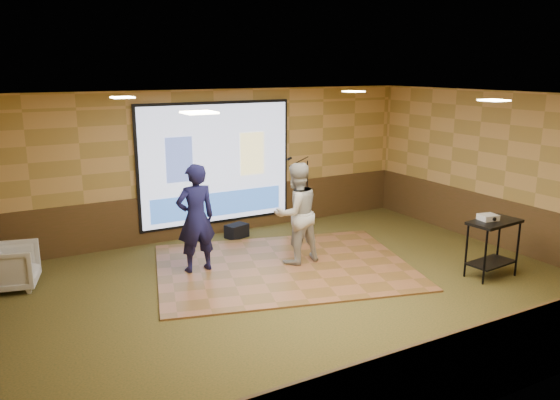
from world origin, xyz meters
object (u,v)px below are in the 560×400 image
projector_screen (217,165)px  av_table (493,238)px  mic_stand (305,206)px  duffel_bag (237,231)px  dance_floor (284,266)px  projector (488,217)px  banquet_chair (11,267)px  player_right (296,213)px  player_left (196,218)px

projector_screen → av_table: (3.06, -4.46, -0.80)m
projector_screen → mic_stand: size_ratio=2.07×
duffel_bag → av_table: bearing=-54.9°
dance_floor → duffel_bag: duffel_bag is taller
projector_screen → projector: 5.32m
projector_screen → mic_stand: bearing=-16.2°
av_table → banquet_chair: (-7.06, 3.32, -0.32)m
dance_floor → player_right: (0.29, 0.07, 0.91)m
player_left → projector: size_ratio=6.51×
projector_screen → projector: (2.99, -4.37, -0.46)m
player_left → projector: player_left is taller
dance_floor → duffel_bag: 1.98m
duffel_bag → mic_stand: bearing=-3.5°
player_right → av_table: bearing=136.2°
player_left → mic_stand: player_left is taller
banquet_chair → av_table: bearing=-101.2°
mic_stand → duffel_bag: mic_stand is taller
dance_floor → player_right: 0.96m
mic_stand → player_right: bearing=-139.2°
player_left → projector: bearing=148.1°
dance_floor → banquet_chair: size_ratio=5.53×
player_left → player_right: 1.75m
player_left → av_table: size_ratio=1.91×
projector_screen → duffel_bag: (0.23, -0.43, -1.34)m
av_table → projector: size_ratio=3.40×
projector_screen → av_table: projector_screen is taller
player_left → duffel_bag: bearing=-135.0°
projector → mic_stand: bearing=116.5°
projector_screen → player_right: bearing=-77.6°
projector_screen → projector: projector_screen is taller
projector → player_left: bearing=158.6°
player_left → mic_stand: size_ratio=1.16×
projector_screen → av_table: size_ratio=3.43×
av_table → duffel_bag: av_table is taller
dance_floor → duffel_bag: size_ratio=9.74×
av_table → dance_floor: bearing=144.1°
banquet_chair → projector_screen: bearing=-60.2°
projector_screen → projector: bearing=-55.6°
av_table → mic_stand: 4.13m
dance_floor → projector: bearing=-35.4°
mic_stand → dance_floor: bearing=-143.8°
mic_stand → duffel_bag: size_ratio=3.60×
projector_screen → av_table: bearing=-55.6°
projector_screen → player_left: (-1.18, -1.89, -0.52)m
mic_stand → duffel_bag: bearing=162.8°
av_table → projector_screen: bearing=124.4°
projector_screen → player_right: 2.46m
projector → banquet_chair: size_ratio=0.36×
mic_stand → duffel_bag: 1.63m
projector → mic_stand: size_ratio=0.18×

